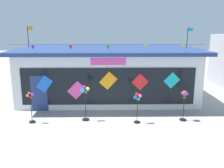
% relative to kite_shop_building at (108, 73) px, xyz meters
% --- Properties ---
extents(ground_plane, '(80.00, 80.00, 0.00)m').
position_rel_kite_shop_building_xyz_m(ground_plane, '(-0.19, -6.09, -1.69)').
color(ground_plane, '#9E9B99').
extents(kite_shop_building, '(11.10, 6.30, 4.67)m').
position_rel_kite_shop_building_xyz_m(kite_shop_building, '(0.00, 0.00, 0.00)').
color(kite_shop_building, silver).
rests_on(kite_shop_building, ground_plane).
extents(wind_spinner_far_left, '(0.34, 0.31, 1.59)m').
position_rel_kite_shop_building_xyz_m(wind_spinner_far_left, '(-3.78, -4.44, -0.73)').
color(wind_spinner_far_left, black).
rests_on(wind_spinner_far_left, ground_plane).
extents(wind_spinner_left, '(0.45, 0.36, 1.85)m').
position_rel_kite_shop_building_xyz_m(wind_spinner_left, '(-1.15, -4.18, -0.43)').
color(wind_spinner_left, black).
rests_on(wind_spinner_left, ground_plane).
extents(wind_spinner_center_left, '(0.43, 0.30, 1.57)m').
position_rel_kite_shop_building_xyz_m(wind_spinner_center_left, '(1.41, -4.56, -0.58)').
color(wind_spinner_center_left, black).
rests_on(wind_spinner_center_left, ground_plane).
extents(wind_spinner_center_right, '(0.35, 0.35, 1.56)m').
position_rel_kite_shop_building_xyz_m(wind_spinner_center_right, '(3.78, -4.25, -0.57)').
color(wind_spinner_center_right, black).
rests_on(wind_spinner_center_right, ground_plane).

